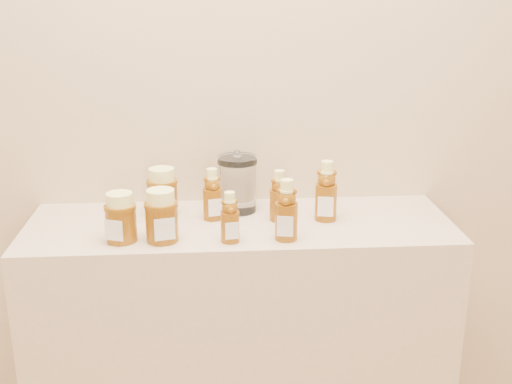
{
  "coord_description": "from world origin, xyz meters",
  "views": [
    {
      "loc": [
        -0.08,
        -0.14,
        1.55
      ],
      "look_at": [
        0.04,
        1.52,
        1.0
      ],
      "focal_mm": 45.0,
      "sensor_mm": 36.0,
      "label": 1
    }
  ],
  "objects_px": {
    "display_table": "(241,361)",
    "bear_bottle_front_left": "(230,214)",
    "honey_jar_left": "(121,217)",
    "bear_bottle_back_left": "(212,191)",
    "glass_canister": "(237,182)"
  },
  "relations": [
    {
      "from": "display_table",
      "to": "bear_bottle_back_left",
      "type": "bearing_deg",
      "value": 153.8
    },
    {
      "from": "bear_bottle_back_left",
      "to": "honey_jar_left",
      "type": "xyz_separation_m",
      "value": [
        -0.24,
        -0.15,
        -0.02
      ]
    },
    {
      "from": "bear_bottle_back_left",
      "to": "glass_canister",
      "type": "bearing_deg",
      "value": 26.21
    },
    {
      "from": "bear_bottle_back_left",
      "to": "bear_bottle_front_left",
      "type": "height_order",
      "value": "bear_bottle_back_left"
    },
    {
      "from": "bear_bottle_front_left",
      "to": "honey_jar_left",
      "type": "height_order",
      "value": "bear_bottle_front_left"
    },
    {
      "from": "display_table",
      "to": "bear_bottle_front_left",
      "type": "xyz_separation_m",
      "value": [
        -0.03,
        -0.13,
        0.53
      ]
    },
    {
      "from": "bear_bottle_back_left",
      "to": "honey_jar_left",
      "type": "relative_size",
      "value": 1.28
    },
    {
      "from": "bear_bottle_back_left",
      "to": "honey_jar_left",
      "type": "height_order",
      "value": "bear_bottle_back_left"
    },
    {
      "from": "bear_bottle_front_left",
      "to": "honey_jar_left",
      "type": "relative_size",
      "value": 1.16
    },
    {
      "from": "bear_bottle_front_left",
      "to": "honey_jar_left",
      "type": "xyz_separation_m",
      "value": [
        -0.28,
        0.02,
        -0.01
      ]
    },
    {
      "from": "glass_canister",
      "to": "display_table",
      "type": "bearing_deg",
      "value": -89.38
    },
    {
      "from": "display_table",
      "to": "bear_bottle_front_left",
      "type": "distance_m",
      "value": 0.54
    },
    {
      "from": "display_table",
      "to": "honey_jar_left",
      "type": "bearing_deg",
      "value": -160.67
    },
    {
      "from": "display_table",
      "to": "bear_bottle_front_left",
      "type": "relative_size",
      "value": 7.82
    },
    {
      "from": "glass_canister",
      "to": "bear_bottle_back_left",
      "type": "bearing_deg",
      "value": -139.24
    }
  ]
}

